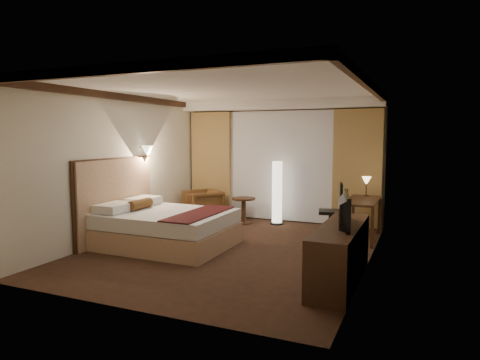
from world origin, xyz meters
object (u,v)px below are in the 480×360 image
at_px(side_table, 244,211).
at_px(television, 339,204).
at_px(armchair, 203,204).
at_px(floor_lamp, 277,193).
at_px(dresser, 340,254).
at_px(bed, 167,228).
at_px(office_chair, 330,210).
at_px(desk, 362,219).

height_order(side_table, television, television).
xyz_separation_m(armchair, floor_lamp, (1.64, 0.35, 0.31)).
distance_m(dresser, television, 0.67).
bearing_deg(television, bed, 66.33).
distance_m(floor_lamp, dresser, 3.75).
relative_size(dresser, television, 1.91).
distance_m(armchair, office_chair, 2.98).
bearing_deg(armchair, office_chair, 32.46).
height_order(armchair, desk, armchair).
relative_size(bed, office_chair, 2.07).
distance_m(bed, desk, 3.59).
relative_size(armchair, dresser, 0.40).
relative_size(bed, armchair, 2.79).
relative_size(side_table, desk, 0.44).
relative_size(office_chair, dresser, 0.54).
height_order(bed, armchair, armchair).
distance_m(bed, office_chair, 3.08).
xyz_separation_m(floor_lamp, desk, (1.89, -0.67, -0.32)).
distance_m(armchair, television, 4.60).
xyz_separation_m(bed, office_chair, (2.48, 1.82, 0.21)).
distance_m(side_table, dresser, 3.98).
bearing_deg(dresser, desk, 91.13).
bearing_deg(floor_lamp, television, -59.16).
height_order(floor_lamp, office_chair, floor_lamp).
relative_size(floor_lamp, desk, 1.06).
xyz_separation_m(armchair, desk, (3.54, -0.32, -0.01)).
bearing_deg(dresser, side_table, 131.47).
height_order(floor_lamp, desk, floor_lamp).
distance_m(bed, floor_lamp, 2.83).
distance_m(side_table, desk, 2.63).
bearing_deg(office_chair, desk, -7.26).
xyz_separation_m(desk, office_chair, (-0.58, -0.05, 0.15)).
height_order(armchair, dresser, armchair).
bearing_deg(side_table, armchair, -171.78).
height_order(side_table, office_chair, office_chair).
relative_size(bed, television, 2.12).
height_order(dresser, television, television).
xyz_separation_m(bed, armchair, (-0.47, 2.19, 0.07)).
distance_m(bed, armchair, 2.24).
bearing_deg(armchair, bed, -38.18).
bearing_deg(office_chair, dresser, -87.83).
xyz_separation_m(office_chair, dresser, (0.63, -2.48, -0.14)).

